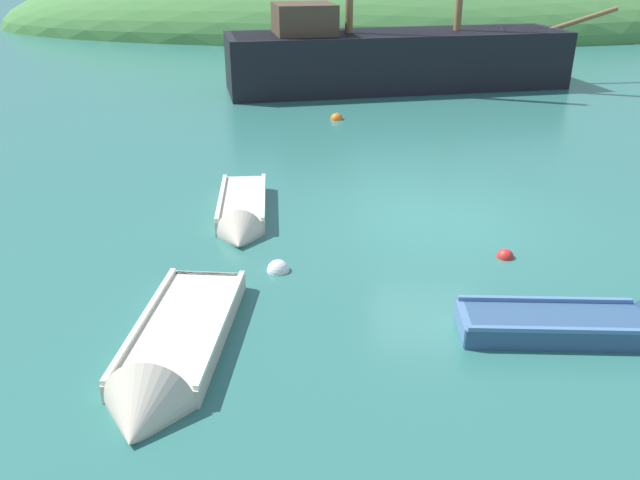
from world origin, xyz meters
TOP-DOWN VIEW (x-y plane):
  - ground_plane at (0.00, 0.00)m, footprint 120.00×120.00m
  - shore_hill at (-2.30, 34.18)m, footprint 49.17×19.50m
  - sailing_ship at (-0.30, 13.61)m, footprint 15.96×6.65m
  - rowboat_portside at (-4.05, -0.29)m, footprint 1.38×3.48m
  - rowboat_far at (-4.16, -5.49)m, footprint 1.31×3.91m
  - rowboat_outer_right at (1.75, -4.30)m, footprint 3.38×1.01m
  - buoy_red at (1.10, -1.76)m, footprint 0.32×0.32m
  - buoy_orange at (-2.37, 8.36)m, footprint 0.42×0.42m
  - buoy_white at (-3.02, -2.54)m, footprint 0.40×0.40m

SIDE VIEW (x-z plane):
  - ground_plane at x=0.00m, z-range 0.00..0.00m
  - shore_hill at x=-2.30m, z-range -4.37..4.37m
  - buoy_red at x=1.10m, z-range -0.16..0.16m
  - buoy_orange at x=-2.37m, z-range -0.21..0.21m
  - buoy_white at x=-3.02m, z-range -0.20..0.20m
  - rowboat_far at x=-4.16m, z-range -0.51..0.67m
  - rowboat_outer_right at x=1.75m, z-range -0.35..0.54m
  - rowboat_portside at x=-4.05m, z-range -0.36..0.57m
  - sailing_ship at x=-0.30m, z-range -5.54..7.28m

